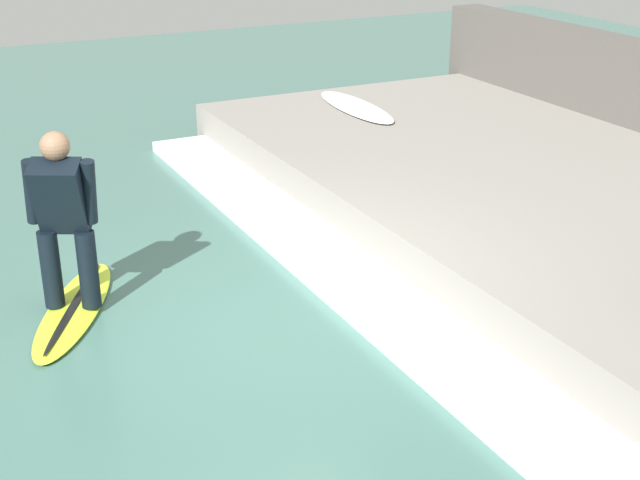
# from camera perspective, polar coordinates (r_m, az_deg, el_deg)

# --- Properties ---
(ground_plane) EXTENTS (28.00, 28.00, 0.00)m
(ground_plane) POSITION_cam_1_polar(r_m,az_deg,el_deg) (7.40, -3.37, -5.66)
(ground_plane) COLOR #426B60
(concrete_ledge) EXTENTS (4.40, 11.09, 0.50)m
(concrete_ledge) POSITION_cam_1_polar(r_m,az_deg,el_deg) (9.17, 17.47, 0.77)
(concrete_ledge) COLOR gray
(concrete_ledge) RESTS_ON ground_plane
(wave_foam_crest) EXTENTS (0.73, 10.53, 0.13)m
(wave_foam_crest) POSITION_cam_1_polar(r_m,az_deg,el_deg) (7.78, 3.43, -3.66)
(wave_foam_crest) COLOR silver
(wave_foam_crest) RESTS_ON ground_plane
(surfboard_riding) EXTENTS (1.26, 1.87, 0.07)m
(surfboard_riding) POSITION_cam_1_polar(r_m,az_deg,el_deg) (7.92, -15.45, -4.26)
(surfboard_riding) COLOR #BFE02D
(surfboard_riding) RESTS_ON ground_plane
(surfer_riding) EXTENTS (0.57, 0.58, 1.54)m
(surfer_riding) POSITION_cam_1_polar(r_m,az_deg,el_deg) (7.57, -16.14, 1.70)
(surfer_riding) COLOR black
(surfer_riding) RESTS_ON surfboard_riding
(surfboard_spare) EXTENTS (0.64, 1.98, 0.06)m
(surfboard_spare) POSITION_cam_1_polar(r_m,az_deg,el_deg) (12.20, 2.30, 8.53)
(surfboard_spare) COLOR white
(surfboard_spare) RESTS_ON concrete_ledge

